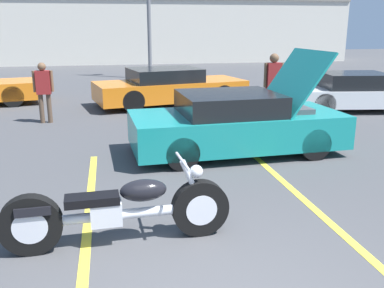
% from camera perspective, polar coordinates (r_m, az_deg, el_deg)
% --- Properties ---
extents(parking_stripe_middle, '(0.12, 5.50, 0.01)m').
position_cam_1_polar(parking_stripe_middle, '(6.10, -13.62, -9.20)').
color(parking_stripe_middle, yellow).
rests_on(parking_stripe_middle, ground).
extents(parking_stripe_back, '(0.12, 5.50, 0.01)m').
position_cam_1_polar(parking_stripe_back, '(6.69, 14.48, -7.00)').
color(parking_stripe_back, yellow).
rests_on(parking_stripe_back, ground).
extents(far_building, '(32.00, 4.20, 4.40)m').
position_cam_1_polar(far_building, '(30.76, -9.77, 15.03)').
color(far_building, beige).
rests_on(far_building, ground).
extents(motorcycle, '(2.68, 0.70, 0.99)m').
position_cam_1_polar(motorcycle, '(5.14, -9.78, -8.78)').
color(motorcycle, black).
rests_on(motorcycle, ground).
extents(show_car_hood_open, '(4.29, 2.03, 2.04)m').
position_cam_1_polar(show_car_hood_open, '(8.66, 6.05, 2.73)').
color(show_car_hood_open, teal).
rests_on(show_car_hood_open, ground).
extents(parked_car_right_row, '(4.41, 2.36, 1.13)m').
position_cam_1_polar(parked_car_right_row, '(14.04, 21.12, 6.44)').
color(parked_car_right_row, white).
rests_on(parked_car_right_row, ground).
extents(parked_car_mid_row, '(5.07, 2.83, 1.18)m').
position_cam_1_polar(parked_car_mid_row, '(14.00, -3.06, 7.59)').
color(parked_car_mid_row, orange).
rests_on(parked_car_mid_row, ground).
extents(spectator_near_motorcycle, '(0.52, 0.24, 1.81)m').
position_cam_1_polar(spectator_near_motorcycle, '(11.48, 10.76, 8.17)').
color(spectator_near_motorcycle, gray).
rests_on(spectator_near_motorcycle, ground).
extents(spectator_by_show_car, '(0.52, 0.21, 1.59)m').
position_cam_1_polar(spectator_by_show_car, '(11.92, -19.18, 7.10)').
color(spectator_by_show_car, brown).
rests_on(spectator_by_show_car, ground).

